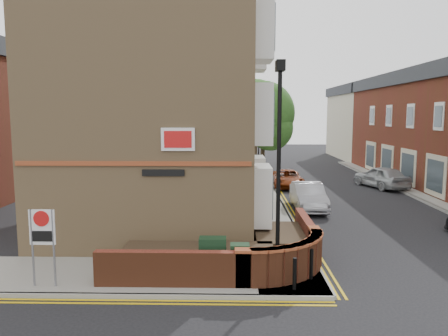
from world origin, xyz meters
TOP-DOWN VIEW (x-y plane):
  - ground at (0.00, 0.00)m, footprint 120.00×120.00m
  - pavement_corner at (-3.50, 1.50)m, footprint 13.00×3.00m
  - pavement_main at (2.00, 16.00)m, footprint 2.00×32.00m
  - kerb_side at (-3.50, 0.00)m, footprint 13.00×0.15m
  - kerb_main_near at (3.00, 16.00)m, footprint 0.15×32.00m
  - kerb_main_far at (11.00, 13.00)m, footprint 0.15×40.00m
  - yellow_lines_side at (-3.50, -0.25)m, footprint 13.00×0.28m
  - yellow_lines_main at (3.25, 16.00)m, footprint 0.28×32.00m
  - corner_building at (-2.84, 8.00)m, footprint 8.95×10.40m
  - garden_wall at (0.00, 2.50)m, footprint 6.80×6.00m
  - lamppost at (1.60, 1.20)m, footprint 0.25×0.50m
  - utility_cabinet_large at (-0.30, 1.30)m, footprint 0.80×0.45m
  - utility_cabinet_small at (0.50, 1.00)m, footprint 0.55×0.40m
  - bollard_near at (2.00, 0.40)m, footprint 0.11×0.11m
  - bollard_far at (2.60, 1.20)m, footprint 0.11×0.11m
  - zone_sign at (-5.00, 0.50)m, footprint 0.72×0.07m
  - far_terrace_cream at (14.50, 38.00)m, footprint 5.40×12.40m
  - tree_near at (2.00, 14.05)m, footprint 3.64×3.65m
  - tree_mid at (2.00, 22.05)m, footprint 4.03×4.03m
  - tree_far at (2.00, 30.05)m, footprint 3.81×3.81m
  - traffic_light_assembly at (2.40, 25.00)m, footprint 0.20×0.16m
  - silver_car_near at (4.20, 11.16)m, footprint 1.47×4.19m
  - red_car_main at (3.97, 18.17)m, footprint 1.96×4.20m
  - silver_car_far at (10.23, 17.95)m, footprint 3.01×4.71m

SIDE VIEW (x-z plane):
  - ground at x=0.00m, z-range 0.00..0.00m
  - garden_wall at x=0.00m, z-range -0.60..0.60m
  - yellow_lines_side at x=-3.50m, z-range 0.00..0.01m
  - yellow_lines_main at x=3.25m, z-range 0.00..0.01m
  - pavement_corner at x=-3.50m, z-range 0.00..0.12m
  - pavement_main at x=2.00m, z-range 0.00..0.12m
  - kerb_side at x=-3.50m, z-range 0.00..0.12m
  - kerb_main_near at x=3.00m, z-range 0.00..0.12m
  - kerb_main_far at x=11.00m, z-range 0.00..0.12m
  - bollard_near at x=2.00m, z-range 0.12..1.02m
  - bollard_far at x=2.60m, z-range 0.12..1.02m
  - red_car_main at x=3.97m, z-range 0.00..1.16m
  - utility_cabinet_small at x=0.50m, z-range 0.12..1.22m
  - silver_car_near at x=4.20m, z-range 0.00..1.38m
  - utility_cabinet_large at x=-0.30m, z-range 0.12..1.32m
  - silver_car_far at x=10.23m, z-range 0.00..1.49m
  - zone_sign at x=-5.00m, z-range 0.54..2.74m
  - traffic_light_assembly at x=2.40m, z-range 0.68..4.88m
  - lamppost at x=1.60m, z-range 0.19..6.49m
  - far_terrace_cream at x=14.50m, z-range 0.05..8.05m
  - tree_near at x=2.00m, z-range 1.35..8.05m
  - tree_far at x=2.00m, z-range 1.41..8.42m
  - tree_mid at x=2.00m, z-range 1.49..8.91m
  - corner_building at x=-2.84m, z-range -0.57..13.03m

